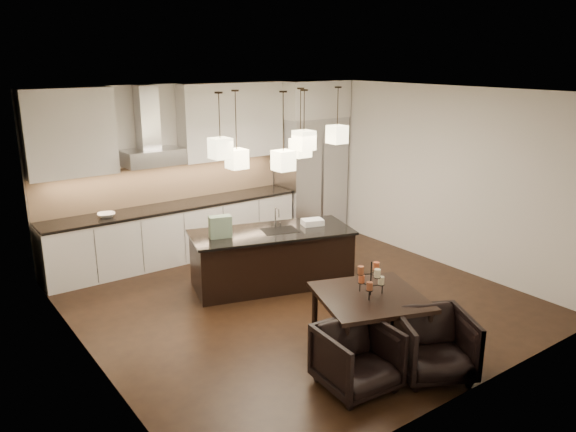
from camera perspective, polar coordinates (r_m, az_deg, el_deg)
floor at (r=7.79m, az=0.87°, el=-8.56°), size 5.50×5.50×0.02m
ceiling at (r=7.10m, az=0.97°, el=12.63°), size 5.50×5.50×0.02m
wall_back at (r=9.61m, az=-9.02°, el=4.85°), size 5.50×0.02×2.80m
wall_front at (r=5.46m, az=18.59°, el=-4.41°), size 5.50×0.02×2.80m
wall_left at (r=6.14m, az=-20.20°, el=-2.34°), size 0.02×5.50×2.80m
wall_right at (r=9.20m, az=14.85°, el=4.00°), size 0.02×5.50×2.80m
refrigerator at (r=10.47m, az=2.31°, el=4.13°), size 1.20×0.72×2.15m
fridge_panel at (r=10.28m, az=2.40°, el=11.79°), size 1.26×0.72×0.65m
lower_cabinets at (r=9.30m, az=-11.26°, el=-1.76°), size 4.21×0.62×0.88m
countertop at (r=9.17m, az=-11.41°, el=0.98°), size 4.21×0.66×0.04m
backsplash at (r=9.36m, az=-12.30°, el=3.34°), size 4.21×0.02×0.63m
upper_cab_left at (r=8.58m, az=-21.35°, el=7.87°), size 1.25×0.35×1.25m
upper_cab_right at (r=9.59m, az=-5.73°, el=9.63°), size 1.85×0.35×1.25m
hood_canopy at (r=8.93m, az=-13.59°, el=5.83°), size 0.90×0.52×0.24m
hood_chimney at (r=8.95m, az=-14.12°, el=9.71°), size 0.30×0.28×0.96m
fruit_bowl at (r=8.73m, az=-17.97°, el=0.09°), size 0.32×0.32×0.06m
island_body at (r=8.14m, az=-1.66°, el=-4.40°), size 2.38×1.48×0.78m
island_top at (r=8.01m, az=-1.69°, el=-1.65°), size 2.47×1.57×0.04m
faucet at (r=8.06m, az=-1.29°, el=-0.15°), size 0.15×0.23×0.34m
tote_bag at (r=7.74m, az=-6.90°, el=-1.08°), size 0.34×0.24×0.30m
food_container at (r=8.27m, az=2.50°, el=-0.63°), size 0.35×0.29×0.09m
dining_table at (r=6.49m, az=8.23°, el=-10.65°), size 1.43×1.43×0.67m
candelabra at (r=6.27m, az=8.42°, el=-6.30°), size 0.41×0.41×0.39m
candle_a at (r=6.33m, az=9.44°, el=-6.47°), size 0.09×0.09×0.09m
candle_b at (r=6.35m, az=7.48°, el=-6.33°), size 0.09×0.09×0.09m
candle_c at (r=6.17m, az=8.29°, el=-7.05°), size 0.09×0.09×0.09m
candle_d at (r=6.34m, az=8.97°, el=-5.04°), size 0.09×0.09×0.09m
candle_e at (r=6.20m, az=7.41°, el=-5.47°), size 0.09×0.09×0.09m
candle_f at (r=6.14m, az=9.07°, el=-5.75°), size 0.09×0.09×0.09m
armchair_left at (r=5.79m, az=7.04°, el=-14.13°), size 0.77×0.79×0.66m
armchair_right at (r=6.15m, az=14.62°, el=-12.55°), size 1.00×1.01×0.69m
pendant_a at (r=7.15m, az=-6.89°, el=6.85°), size 0.24×0.24×0.26m
pendant_b at (r=7.57m, az=-5.22°, el=5.80°), size 0.24×0.24×0.26m
pendant_c at (r=7.61m, az=1.63°, el=7.69°), size 0.24×0.24×0.26m
pendant_d at (r=8.01m, az=1.26°, el=6.94°), size 0.24×0.24×0.26m
pendant_e at (r=8.31m, az=5.00°, el=8.26°), size 0.24×0.24×0.26m
pendant_f at (r=7.33m, az=-0.48°, el=5.66°), size 0.24×0.24×0.26m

